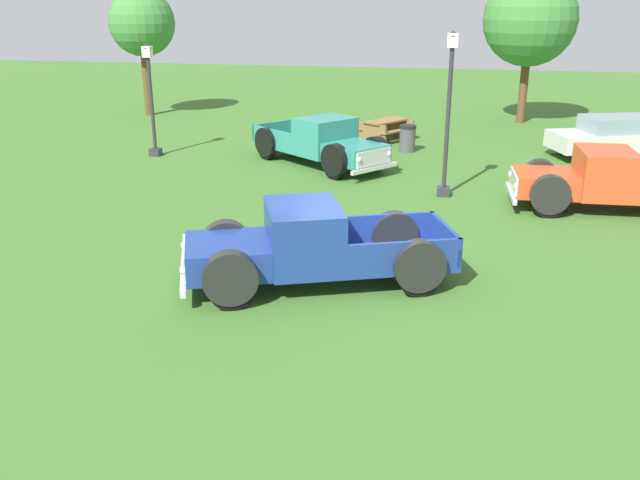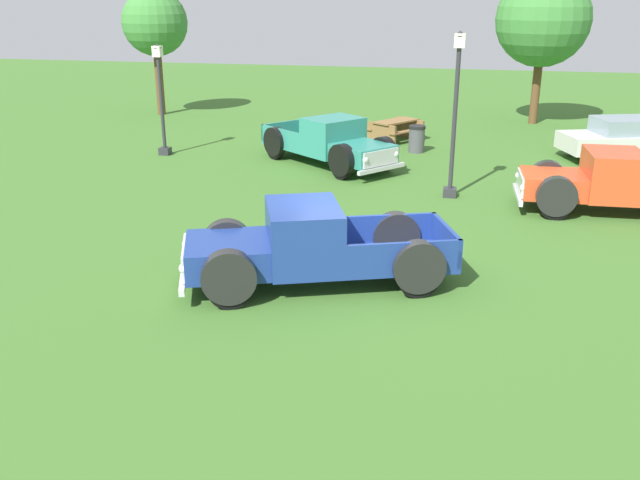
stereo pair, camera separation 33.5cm
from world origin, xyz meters
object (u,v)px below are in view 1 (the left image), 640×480
object	(u,v)px
pickup_truck_behind_right	(326,144)
oak_tree_east	(530,19)
oak_tree_west	(142,24)
pickup_truck_behind_left	(601,181)
pickup_truck_foreground	(301,248)
lamp_post_far	(151,98)
lamp_post_near	(448,112)
picnic_table	(386,127)
sedan_distant_a	(615,136)
trash_can	(407,138)

from	to	relation	value
pickup_truck_behind_right	oak_tree_east	xyz separation A→B (m)	(6.90, 9.52, 3.55)
oak_tree_west	pickup_truck_behind_left	bearing A→B (deg)	-33.19
pickup_truck_foreground	lamp_post_far	xyz separation A→B (m)	(-7.38, 10.02, 1.21)
oak_tree_east	oak_tree_west	bearing A→B (deg)	-175.72
lamp_post_near	pickup_truck_behind_right	bearing A→B (deg)	144.35
lamp_post_far	picnic_table	xyz separation A→B (m)	(7.63, 4.14, -1.48)
pickup_truck_behind_right	oak_tree_east	distance (m)	12.28
sedan_distant_a	lamp_post_far	world-z (taller)	lamp_post_far
picnic_table	pickup_truck_behind_right	bearing A→B (deg)	-108.02
lamp_post_far	oak_tree_west	bearing A→B (deg)	115.33
oak_tree_east	pickup_truck_behind_right	bearing A→B (deg)	-125.92
lamp_post_far	oak_tree_east	distance (m)	16.06
pickup_truck_behind_right	sedan_distant_a	bearing A→B (deg)	18.46
pickup_truck_foreground	oak_tree_west	xyz separation A→B (m)	(-11.09, 17.85, 3.29)
pickup_truck_behind_left	trash_can	distance (m)	8.11
pickup_truck_behind_right	lamp_post_far	distance (m)	6.28
lamp_post_near	trash_can	xyz separation A→B (m)	(-1.40, 5.48, -1.86)
pickup_truck_behind_left	pickup_truck_behind_right	bearing A→B (deg)	157.14
picnic_table	trash_can	size ratio (longest dim) A/B	2.45
trash_can	lamp_post_far	bearing A→B (deg)	-165.10
lamp_post_far	oak_tree_west	size ratio (longest dim) A/B	0.68
oak_tree_east	trash_can	bearing A→B (deg)	-123.25
pickup_truck_behind_left	trash_can	world-z (taller)	pickup_truck_behind_left
pickup_truck_behind_right	oak_tree_east	size ratio (longest dim) A/B	0.83
lamp_post_far	pickup_truck_foreground	bearing A→B (deg)	-53.63
pickup_truck_behind_right	lamp_post_near	size ratio (longest dim) A/B	1.16
pickup_truck_foreground	sedan_distant_a	world-z (taller)	pickup_truck_foreground
pickup_truck_behind_right	pickup_truck_foreground	bearing A→B (deg)	-82.62
lamp_post_far	trash_can	size ratio (longest dim) A/B	3.96
pickup_truck_foreground	oak_tree_east	distance (m)	20.23
sedan_distant_a	lamp_post_far	xyz separation A→B (m)	(-15.62, -2.72, 1.24)
pickup_truck_behind_left	oak_tree_west	xyz separation A→B (m)	(-17.70, 11.58, 3.29)
lamp_post_near	pickup_truck_foreground	bearing A→B (deg)	-110.84
lamp_post_far	picnic_table	size ratio (longest dim) A/B	1.62
picnic_table	oak_tree_west	bearing A→B (deg)	161.98
trash_can	pickup_truck_behind_right	bearing A→B (deg)	-131.85
pickup_truck_behind_right	lamp_post_far	xyz separation A→B (m)	(-6.14, 0.44, 1.22)
sedan_distant_a	pickup_truck_foreground	bearing A→B (deg)	-122.87
trash_can	oak_tree_west	size ratio (longest dim) A/B	0.17
lamp_post_near	lamp_post_far	xyz separation A→B (m)	(-9.98, 3.19, -0.36)
lamp_post_near	oak_tree_west	xyz separation A→B (m)	(-13.69, 11.02, 1.71)
lamp_post_far	lamp_post_near	bearing A→B (deg)	-17.75
pickup_truck_behind_right	trash_can	distance (m)	3.67
lamp_post_near	lamp_post_far	distance (m)	10.49
pickup_truck_behind_left	sedan_distant_a	xyz separation A→B (m)	(1.62, 6.47, -0.02)
pickup_truck_behind_left	oak_tree_east	world-z (taller)	oak_tree_east
lamp_post_near	lamp_post_far	bearing A→B (deg)	162.25
lamp_post_near	picnic_table	size ratio (longest dim) A/B	1.92
pickup_truck_behind_right	lamp_post_far	bearing A→B (deg)	175.90
pickup_truck_foreground	pickup_truck_behind_left	world-z (taller)	pickup_truck_foreground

